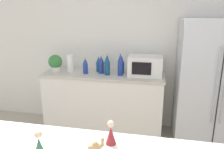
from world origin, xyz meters
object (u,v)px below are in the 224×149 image
object	(u,v)px
refrigerator	(212,84)
wise_man_figurine_crimson	(111,134)
potted_plant	(55,63)
wise_man_figurine_blue	(39,146)
back_bottle_5	(101,65)
back_bottle_0	(107,65)
back_bottle_3	(122,65)
back_bottle_4	(99,64)
paper_towel_roll	(70,63)
back_bottle_2	(85,66)
camel_figurine	(96,146)
microwave	(145,66)

from	to	relation	value
refrigerator	wise_man_figurine_crimson	bearing A→B (deg)	-118.99
potted_plant	wise_man_figurine_blue	distance (m)	2.27
back_bottle_5	wise_man_figurine_blue	distance (m)	2.12
potted_plant	back_bottle_0	distance (m)	0.83
refrigerator	back_bottle_3	xyz separation A→B (m)	(-1.26, 0.11, 0.19)
back_bottle_5	back_bottle_4	bearing A→B (deg)	127.66
paper_towel_roll	back_bottle_3	xyz separation A→B (m)	(0.79, 0.06, -0.01)
refrigerator	back_bottle_5	bearing A→B (deg)	178.10
back_bottle_2	camel_figurine	world-z (taller)	back_bottle_2
paper_towel_roll	camel_figurine	xyz separation A→B (m)	(0.97, -2.06, 0.02)
back_bottle_0	wise_man_figurine_blue	size ratio (longest dim) A/B	1.86
paper_towel_roll	back_bottle_2	distance (m)	0.27
potted_plant	back_bottle_3	size ratio (longest dim) A/B	0.98
microwave	back_bottle_4	size ratio (longest dim) A/B	2.01
microwave	camel_figurine	world-z (taller)	microwave
back_bottle_3	wise_man_figurine_crimson	bearing A→B (deg)	-83.21
back_bottle_3	camel_figurine	world-z (taller)	back_bottle_3
back_bottle_5	camel_figurine	world-z (taller)	back_bottle_5
paper_towel_roll	back_bottle_0	bearing A→B (deg)	-6.45
microwave	back_bottle_2	world-z (taller)	microwave
paper_towel_roll	back_bottle_3	world-z (taller)	paper_towel_roll
back_bottle_5	back_bottle_0	bearing A→B (deg)	-33.32
microwave	back_bottle_0	xyz separation A→B (m)	(-0.54, -0.09, 0.01)
refrigerator	back_bottle_3	world-z (taller)	refrigerator
potted_plant	camel_figurine	distance (m)	2.36
back_bottle_0	paper_towel_roll	bearing A→B (deg)	173.55
back_bottle_2	back_bottle_4	xyz separation A→B (m)	(0.17, 0.14, -0.00)
back_bottle_0	back_bottle_5	distance (m)	0.13
microwave	refrigerator	bearing A→B (deg)	-4.62
potted_plant	back_bottle_3	world-z (taller)	back_bottle_3
wise_man_figurine_blue	back_bottle_3	bearing A→B (deg)	86.50
back_bottle_2	back_bottle_4	size ratio (longest dim) A/B	1.01
paper_towel_roll	back_bottle_2	world-z (taller)	paper_towel_roll
wise_man_figurine_crimson	back_bottle_3	bearing A→B (deg)	96.79
paper_towel_roll	wise_man_figurine_crimson	world-z (taller)	paper_towel_roll
paper_towel_roll	back_bottle_4	size ratio (longest dim) A/B	1.12
back_bottle_5	camel_figurine	distance (m)	2.11
refrigerator	back_bottle_0	bearing A→B (deg)	-179.30
potted_plant	camel_figurine	size ratio (longest dim) A/B	2.10
potted_plant	paper_towel_roll	distance (m)	0.24
potted_plant	wise_man_figurine_crimson	distance (m)	2.26
wise_man_figurine_crimson	potted_plant	bearing A→B (deg)	123.79
microwave	back_bottle_2	size ratio (longest dim) A/B	1.99
camel_figurine	microwave	bearing A→B (deg)	85.39
microwave	camel_figurine	bearing A→B (deg)	-94.61
back_bottle_3	wise_man_figurine_blue	bearing A→B (deg)	-93.50
back_bottle_3	potted_plant	bearing A→B (deg)	-175.18
microwave	back_bottle_3	bearing A→B (deg)	173.85
paper_towel_roll	back_bottle_5	world-z (taller)	back_bottle_5
back_bottle_2	back_bottle_3	world-z (taller)	back_bottle_3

